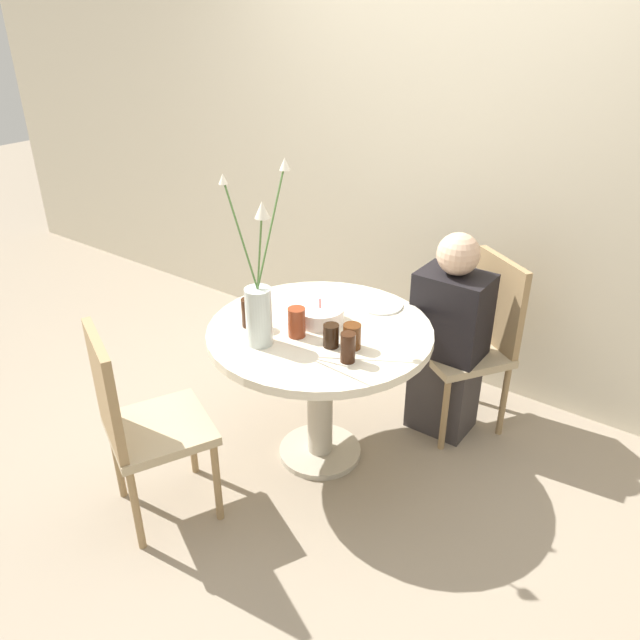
{
  "coord_description": "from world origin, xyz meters",
  "views": [
    {
      "loc": [
        1.44,
        -1.97,
        2.03
      ],
      "look_at": [
        0.0,
        0.0,
        0.75
      ],
      "focal_mm": 35.0,
      "sensor_mm": 36.0,
      "label": 1
    }
  ],
  "objects_px": {
    "drink_glass_2": "(348,348)",
    "person_boy": "(449,342)",
    "chair_right_flank": "(138,418)",
    "flower_vase": "(259,304)",
    "drink_glass_3": "(297,322)",
    "side_plate": "(380,305)",
    "drink_glass_1": "(250,313)",
    "chair_far_back": "(477,335)",
    "drink_glass_4": "(352,336)",
    "drink_glass_0": "(331,336)",
    "birthday_cake": "(320,315)"
  },
  "relations": [
    {
      "from": "chair_right_flank",
      "to": "flower_vase",
      "type": "bearing_deg",
      "value": -89.98
    },
    {
      "from": "flower_vase",
      "to": "drink_glass_2",
      "type": "xyz_separation_m",
      "value": [
        0.38,
        0.1,
        -0.12
      ]
    },
    {
      "from": "flower_vase",
      "to": "drink_glass_0",
      "type": "height_order",
      "value": "flower_vase"
    },
    {
      "from": "side_plate",
      "to": "chair_far_back",
      "type": "bearing_deg",
      "value": 43.94
    },
    {
      "from": "flower_vase",
      "to": "chair_far_back",
      "type": "bearing_deg",
      "value": 58.36
    },
    {
      "from": "side_plate",
      "to": "person_boy",
      "type": "bearing_deg",
      "value": 38.31
    },
    {
      "from": "birthday_cake",
      "to": "drink_glass_0",
      "type": "xyz_separation_m",
      "value": [
        0.17,
        -0.15,
        0.01
      ]
    },
    {
      "from": "birthday_cake",
      "to": "drink_glass_0",
      "type": "distance_m",
      "value": 0.22
    },
    {
      "from": "drink_glass_3",
      "to": "drink_glass_4",
      "type": "distance_m",
      "value": 0.26
    },
    {
      "from": "drink_glass_2",
      "to": "drink_glass_3",
      "type": "bearing_deg",
      "value": 171.33
    },
    {
      "from": "drink_glass_4",
      "to": "drink_glass_3",
      "type": "bearing_deg",
      "value": -167.52
    },
    {
      "from": "chair_far_back",
      "to": "chair_right_flank",
      "type": "relative_size",
      "value": 1.0
    },
    {
      "from": "chair_far_back",
      "to": "chair_right_flank",
      "type": "height_order",
      "value": "same"
    },
    {
      "from": "drink_glass_1",
      "to": "drink_glass_2",
      "type": "distance_m",
      "value": 0.52
    },
    {
      "from": "birthday_cake",
      "to": "drink_glass_0",
      "type": "relative_size",
      "value": 2.15
    },
    {
      "from": "birthday_cake",
      "to": "person_boy",
      "type": "distance_m",
      "value": 0.7
    },
    {
      "from": "person_boy",
      "to": "birthday_cake",
      "type": "bearing_deg",
      "value": -128.4
    },
    {
      "from": "chair_far_back",
      "to": "drink_glass_2",
      "type": "bearing_deg",
      "value": -69.97
    },
    {
      "from": "drink_glass_1",
      "to": "drink_glass_2",
      "type": "bearing_deg",
      "value": 0.57
    },
    {
      "from": "drink_glass_4",
      "to": "birthday_cake",
      "type": "bearing_deg",
      "value": 156.31
    },
    {
      "from": "drink_glass_1",
      "to": "drink_glass_3",
      "type": "relative_size",
      "value": 1.0
    },
    {
      "from": "birthday_cake",
      "to": "drink_glass_1",
      "type": "bearing_deg",
      "value": -137.46
    },
    {
      "from": "drink_glass_2",
      "to": "person_boy",
      "type": "distance_m",
      "value": 0.78
    },
    {
      "from": "drink_glass_2",
      "to": "person_boy",
      "type": "height_order",
      "value": "person_boy"
    },
    {
      "from": "person_boy",
      "to": "flower_vase",
      "type": "bearing_deg",
      "value": -121.29
    },
    {
      "from": "drink_glass_1",
      "to": "drink_glass_4",
      "type": "bearing_deg",
      "value": 12.54
    },
    {
      "from": "side_plate",
      "to": "drink_glass_4",
      "type": "xyz_separation_m",
      "value": [
        0.11,
        -0.41,
        0.05
      ]
    },
    {
      "from": "chair_right_flank",
      "to": "side_plate",
      "type": "distance_m",
      "value": 1.21
    },
    {
      "from": "chair_far_back",
      "to": "drink_glass_0",
      "type": "bearing_deg",
      "value": -78.94
    },
    {
      "from": "chair_right_flank",
      "to": "birthday_cake",
      "type": "relative_size",
      "value": 4.22
    },
    {
      "from": "drink_glass_4",
      "to": "side_plate",
      "type": "bearing_deg",
      "value": 104.62
    },
    {
      "from": "chair_right_flank",
      "to": "drink_glass_1",
      "type": "height_order",
      "value": "chair_right_flank"
    },
    {
      "from": "drink_glass_4",
      "to": "person_boy",
      "type": "height_order",
      "value": "person_boy"
    },
    {
      "from": "chair_right_flank",
      "to": "drink_glass_3",
      "type": "distance_m",
      "value": 0.76
    },
    {
      "from": "flower_vase",
      "to": "drink_glass_3",
      "type": "xyz_separation_m",
      "value": [
        0.08,
        0.14,
        -0.12
      ]
    },
    {
      "from": "drink_glass_1",
      "to": "person_boy",
      "type": "bearing_deg",
      "value": 48.68
    },
    {
      "from": "birthday_cake",
      "to": "person_boy",
      "type": "height_order",
      "value": "person_boy"
    },
    {
      "from": "drink_glass_2",
      "to": "flower_vase",
      "type": "bearing_deg",
      "value": -165.72
    },
    {
      "from": "drink_glass_2",
      "to": "drink_glass_3",
      "type": "distance_m",
      "value": 0.3
    },
    {
      "from": "side_plate",
      "to": "drink_glass_3",
      "type": "bearing_deg",
      "value": -107.15
    },
    {
      "from": "drink_glass_2",
      "to": "person_boy",
      "type": "xyz_separation_m",
      "value": [
        0.12,
        0.72,
        -0.27
      ]
    },
    {
      "from": "drink_glass_1",
      "to": "drink_glass_2",
      "type": "relative_size",
      "value": 1.04
    },
    {
      "from": "flower_vase",
      "to": "chair_right_flank",
      "type": "bearing_deg",
      "value": -115.43
    },
    {
      "from": "chair_right_flank",
      "to": "flower_vase",
      "type": "relative_size",
      "value": 1.21
    },
    {
      "from": "drink_glass_2",
      "to": "person_boy",
      "type": "relative_size",
      "value": 0.12
    },
    {
      "from": "drink_glass_0",
      "to": "person_boy",
      "type": "relative_size",
      "value": 0.09
    },
    {
      "from": "chair_far_back",
      "to": "drink_glass_2",
      "type": "relative_size",
      "value": 7.19
    },
    {
      "from": "chair_far_back",
      "to": "drink_glass_1",
      "type": "relative_size",
      "value": 6.93
    },
    {
      "from": "drink_glass_4",
      "to": "chair_far_back",
      "type": "bearing_deg",
      "value": 71.35
    },
    {
      "from": "chair_right_flank",
      "to": "drink_glass_3",
      "type": "height_order",
      "value": "chair_right_flank"
    }
  ]
}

